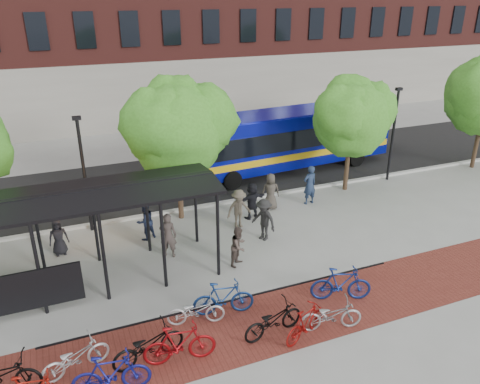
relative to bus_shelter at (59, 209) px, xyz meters
name	(u,v)px	position (x,y,z in m)	size (l,w,h in m)	color
ground	(270,237)	(8.13, 0.48, -3.00)	(160.00, 160.00, 0.00)	#9E9E99
asphalt_street	(210,175)	(8.13, 8.48, -2.99)	(160.00, 8.00, 0.01)	black
curb	(236,201)	(8.13, 4.48, -2.94)	(160.00, 0.25, 0.12)	#B7B7B2
brick_strip	(281,318)	(6.13, -4.52, -3.00)	(24.00, 3.00, 0.01)	maroon
bike_rack_rail	(233,311)	(4.83, -3.62, -3.00)	(12.00, 0.05, 0.95)	black
bus_shelter	(59,209)	(0.00, 0.00, 0.00)	(10.60, 3.07, 3.60)	black
tree_b	(178,124)	(5.23, 3.83, 1.46)	(5.15, 4.20, 6.47)	#382619
tree_c	(353,114)	(14.22, 3.83, 1.06)	(4.66, 3.80, 5.92)	#382619
lamp_post_left	(84,172)	(1.13, 4.08, -0.25)	(0.35, 0.20, 5.12)	black
lamp_post_right	(393,132)	(17.13, 4.08, -0.25)	(0.35, 0.20, 5.12)	black
bus	(286,137)	(12.58, 7.70, -1.00)	(13.04, 3.74, 3.48)	#070E86
bike_0	(0,374)	(-2.00, -4.42, -2.44)	(0.74, 2.11, 1.11)	black
bike_2	(75,357)	(-0.14, -4.46, -2.50)	(0.66, 1.89, 1.00)	#B9B9BC
bike_3	(111,374)	(0.67, -5.57, -2.38)	(0.58, 2.04, 1.23)	navy
bike_4	(148,345)	(1.79, -4.81, -2.44)	(0.75, 2.14, 1.12)	black
bike_5	(180,344)	(2.61, -5.16, -2.38)	(0.58, 2.07, 1.24)	maroon
bike_6	(196,311)	(3.52, -3.73, -2.52)	(0.64, 1.82, 0.96)	#BCBBBE
bike_7	(223,298)	(4.50, -3.60, -2.40)	(0.57, 2.01, 1.21)	navy
bike_8	(273,320)	(5.55, -5.12, -2.46)	(0.72, 2.06, 1.08)	black
bike_9	(306,323)	(6.40, -5.61, -2.45)	(0.51, 1.82, 1.09)	maroon
bike_10	(331,315)	(7.32, -5.56, -2.48)	(0.69, 1.97, 1.03)	gray
bike_11	(341,284)	(8.45, -4.39, -2.38)	(0.59, 2.07, 1.24)	navy
pedestrian_0	(58,237)	(-0.24, 2.42, -2.23)	(0.75, 0.49, 1.54)	black
pedestrian_1	(168,235)	(3.75, 0.61, -2.07)	(0.68, 0.45, 1.87)	#423835
pedestrian_2	(145,221)	(3.21, 2.37, -2.16)	(0.82, 0.64, 1.68)	#1B2440
pedestrian_3	(239,209)	(7.26, 1.87, -2.10)	(1.16, 0.67, 1.80)	brown
pedestrian_5	(252,201)	(8.17, 2.52, -2.13)	(1.62, 0.52, 1.75)	black
pedestrian_6	(271,192)	(9.39, 3.10, -2.10)	(0.88, 0.57, 1.80)	#3D3831
pedestrian_7	(310,185)	(11.43, 2.92, -2.01)	(0.72, 0.47, 1.98)	#202F4C
pedestrian_8	(239,246)	(6.09, -1.00, -2.20)	(0.77, 0.60, 1.59)	#4C3F38
pedestrian_9	(264,220)	(7.80, 0.45, -2.08)	(1.19, 0.69, 1.85)	black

